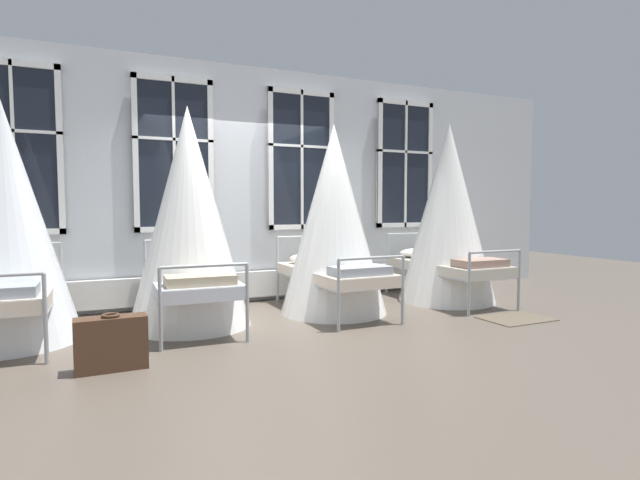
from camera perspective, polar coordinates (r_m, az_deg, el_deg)
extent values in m
plane|color=brown|center=(6.10, -5.94, -8.86)|extent=(19.96, 19.96, 0.00)
cube|color=silver|center=(7.10, -9.16, 6.18)|extent=(10.98, 0.10, 3.27)
cube|color=black|center=(6.81, -31.50, 8.89)|extent=(1.02, 0.02, 1.99)
cube|color=silver|center=(6.78, -31.21, 0.78)|extent=(1.02, 0.06, 0.07)
cube|color=silver|center=(6.96, -31.80, 16.78)|extent=(1.02, 0.06, 0.07)
cube|color=silver|center=(6.77, -27.47, 9.05)|extent=(0.07, 0.06, 1.99)
cube|color=silver|center=(6.81, -31.50, 8.89)|extent=(0.04, 0.06, 1.99)
cube|color=silver|center=(6.83, -31.56, 10.55)|extent=(1.02, 0.06, 0.04)
cube|color=black|center=(6.84, -16.27, 9.28)|extent=(1.02, 0.02, 1.99)
cube|color=silver|center=(6.81, -16.12, 1.20)|extent=(1.02, 0.06, 0.07)
cube|color=silver|center=(6.99, -16.43, 17.14)|extent=(1.02, 0.06, 0.07)
cube|color=silver|center=(6.78, -20.29, 9.24)|extent=(0.07, 0.06, 1.99)
cube|color=silver|center=(6.92, -12.34, 9.27)|extent=(0.07, 0.06, 1.99)
cube|color=silver|center=(6.84, -16.27, 9.28)|extent=(0.04, 0.06, 1.99)
cube|color=silver|center=(6.86, -16.31, 10.94)|extent=(1.02, 0.06, 0.04)
cube|color=black|center=(7.32, -2.12, 9.07)|extent=(1.02, 0.02, 1.99)
cube|color=silver|center=(7.29, -2.10, 1.52)|extent=(1.02, 0.06, 0.07)
cube|color=silver|center=(7.46, -2.14, 16.44)|extent=(1.02, 0.06, 0.07)
cube|color=silver|center=(7.15, -5.67, 9.17)|extent=(0.07, 0.06, 1.99)
cube|color=silver|center=(7.51, 1.26, 8.93)|extent=(0.07, 0.06, 1.99)
cube|color=silver|center=(7.32, -2.12, 9.07)|extent=(0.04, 0.06, 1.99)
cube|color=silver|center=(7.34, -2.13, 10.62)|extent=(1.02, 0.06, 0.04)
cube|color=black|center=(8.17, 9.66, 8.47)|extent=(1.02, 0.02, 1.99)
cube|color=silver|center=(8.14, 9.58, 1.71)|extent=(1.02, 0.06, 0.07)
cube|color=silver|center=(8.30, 9.74, 15.11)|extent=(1.02, 0.06, 0.07)
cube|color=silver|center=(7.91, 6.79, 8.65)|extent=(0.07, 0.06, 1.99)
cube|color=silver|center=(8.44, 12.35, 8.29)|extent=(0.07, 0.06, 1.99)
cube|color=silver|center=(8.17, 9.66, 8.47)|extent=(0.04, 0.06, 1.99)
cube|color=silver|center=(8.18, 9.68, 9.87)|extent=(1.02, 0.06, 0.04)
cube|color=silver|center=(7.06, -8.76, -5.07)|extent=(5.96, 0.10, 0.36)
cylinder|color=#9EA3A8|center=(6.68, -27.30, -4.20)|extent=(0.04, 0.04, 0.91)
cylinder|color=#9EA3A8|center=(4.88, -28.79, -7.88)|extent=(0.04, 0.04, 0.78)
cylinder|color=#9EA3A8|center=(5.78, -27.93, -5.74)|extent=(0.08, 1.84, 0.03)
cylinder|color=#9EA3A8|center=(6.68, -30.94, -0.41)|extent=(0.82, 0.05, 0.03)
cube|color=beige|center=(5.82, -32.00, -5.14)|extent=(0.89, 1.88, 0.14)
ellipsoid|color=#B7B2A3|center=(6.47, -31.13, -3.03)|extent=(0.64, 0.41, 0.14)
cone|color=white|center=(5.75, -32.25, 1.78)|extent=(1.34, 1.34, 2.38)
cylinder|color=#9EA3A8|center=(6.68, -19.23, -3.98)|extent=(0.04, 0.04, 0.91)
cylinder|color=#9EA3A8|center=(6.78, -12.27, -3.74)|extent=(0.04, 0.04, 0.91)
cylinder|color=#9EA3A8|center=(4.88, -17.73, -7.59)|extent=(0.04, 0.04, 0.78)
cylinder|color=#9EA3A8|center=(5.02, -8.28, -7.12)|extent=(0.04, 0.04, 0.78)
cylinder|color=#9EA3A8|center=(5.77, -18.60, -5.49)|extent=(0.08, 1.84, 0.03)
cylinder|color=#9EA3A8|center=(5.89, -10.58, -5.17)|extent=(0.08, 1.84, 0.03)
cylinder|color=#9EA3A8|center=(6.67, -15.79, 0.00)|extent=(0.82, 0.05, 0.03)
cylinder|color=#9EA3A8|center=(4.87, -13.01, -2.88)|extent=(0.82, 0.05, 0.03)
cube|color=silver|center=(5.81, -14.56, -4.68)|extent=(0.89, 1.88, 0.14)
ellipsoid|color=#B7B2A3|center=(6.46, -15.48, -2.61)|extent=(0.64, 0.42, 0.14)
cube|color=tan|center=(5.15, -13.49, -4.44)|extent=(0.69, 0.38, 0.10)
cone|color=white|center=(5.75, -14.68, 2.54)|extent=(1.34, 1.34, 2.44)
cylinder|color=#9EA3A8|center=(7.01, -4.87, -3.42)|extent=(0.04, 0.04, 0.91)
cylinder|color=#9EA3A8|center=(7.33, 1.16, -3.08)|extent=(0.04, 0.04, 0.91)
cylinder|color=#9EA3A8|center=(5.35, 2.11, -6.39)|extent=(0.04, 0.04, 0.78)
cylinder|color=#9EA3A8|center=(5.77, 9.40, -5.68)|extent=(0.04, 0.04, 0.78)
cylinder|color=#9EA3A8|center=(6.17, -1.85, -4.70)|extent=(0.06, 1.84, 0.03)
cylinder|color=#9EA3A8|center=(6.54, 4.78, -4.23)|extent=(0.06, 1.84, 0.03)
cylinder|color=#9EA3A8|center=(7.12, -1.79, 0.38)|extent=(0.82, 0.04, 0.03)
cylinder|color=#9EA3A8|center=(5.50, 5.92, -2.04)|extent=(0.82, 0.04, 0.03)
cube|color=beige|center=(6.33, 1.56, -3.86)|extent=(0.87, 1.87, 0.14)
ellipsoid|color=beige|center=(6.92, -0.99, -2.04)|extent=(0.64, 0.41, 0.14)
cube|color=#8C939E|center=(5.74, 4.56, -3.49)|extent=(0.68, 0.37, 0.10)
cone|color=white|center=(6.28, 1.57, 2.39)|extent=(1.34, 1.34, 2.36)
cylinder|color=#9EA3A8|center=(7.82, 7.64, -2.67)|extent=(0.04, 0.04, 0.91)
cylinder|color=#9EA3A8|center=(8.29, 12.44, -2.36)|extent=(0.04, 0.04, 0.91)
cylinder|color=#9EA3A8|center=(6.37, 16.59, -4.90)|extent=(0.04, 0.04, 0.78)
cylinder|color=#9EA3A8|center=(6.93, 21.71, -4.30)|extent=(0.04, 0.04, 0.78)
cylinder|color=#9EA3A8|center=(7.07, 11.65, -3.67)|extent=(0.04, 1.84, 0.03)
cylinder|color=#9EA3A8|center=(7.59, 16.66, -3.25)|extent=(0.04, 1.84, 0.03)
cylinder|color=#9EA3A8|center=(8.01, 10.15, 0.71)|extent=(0.82, 0.03, 0.03)
cylinder|color=#9EA3A8|center=(6.60, 19.34, -1.25)|extent=(0.82, 0.03, 0.03)
cube|color=#B7B2A3|center=(7.31, 14.25, -2.93)|extent=(0.85, 1.86, 0.14)
ellipsoid|color=silver|center=(7.84, 11.13, -1.42)|extent=(0.63, 0.40, 0.14)
cube|color=gray|center=(6.80, 17.78, -2.50)|extent=(0.68, 0.36, 0.10)
cone|color=white|center=(7.26, 14.35, 3.03)|extent=(1.34, 1.34, 2.50)
cube|color=brown|center=(6.47, 21.45, -8.33)|extent=(0.81, 0.57, 0.01)
cube|color=#472D1E|center=(4.52, -22.67, -10.82)|extent=(0.56, 0.21, 0.44)
cube|color=tan|center=(4.62, -22.75, -10.49)|extent=(0.50, 0.02, 0.03)
torus|color=#472D1E|center=(4.47, -22.75, -7.90)|extent=(0.15, 0.15, 0.02)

